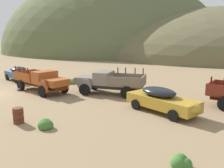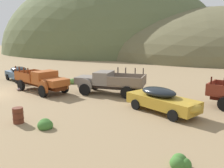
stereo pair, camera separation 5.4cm
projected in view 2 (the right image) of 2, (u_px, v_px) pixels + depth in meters
hill_center at (104, 52)px, 80.22m from camera, size 78.15×60.66×50.00m
hill_far_left at (210, 54)px, 71.04m from camera, size 70.84×77.04×27.14m
car_chalk_blue at (20, 74)px, 25.15m from camera, size 4.96×2.76×1.57m
truck_oxide_orange at (44, 81)px, 19.71m from camera, size 6.22×3.00×2.16m
truck_primer_gray at (105, 82)px, 19.32m from camera, size 6.18×3.77×2.16m
car_mustard at (164, 100)px, 14.21m from camera, size 5.20×2.91×1.57m
oil_drum_by_truck at (18, 115)px, 12.51m from camera, size 0.61×0.61×0.88m
bush_near_barrel at (46, 125)px, 11.84m from camera, size 0.84×0.76×0.65m
bush_between_trucks at (180, 163)px, 8.23m from camera, size 0.77×0.66×0.61m
bush_lone_scrub at (71, 82)px, 23.66m from camera, size 1.04×0.86×0.72m
rock_small at (19, 89)px, 20.50m from camera, size 0.40×0.43×0.24m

